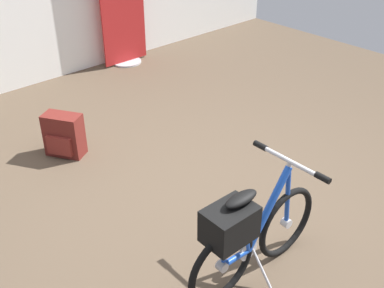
% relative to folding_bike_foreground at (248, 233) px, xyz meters
% --- Properties ---
extents(ground_plane, '(7.71, 7.71, 0.00)m').
position_rel_folding_bike_foreground_xyz_m(ground_plane, '(0.31, 0.58, -0.36)').
color(ground_plane, brown).
extents(folding_bike_foreground, '(1.04, 0.53, 0.74)m').
position_rel_folding_bike_foreground_xyz_m(folding_bike_foreground, '(0.00, 0.00, 0.00)').
color(folding_bike_foreground, black).
rests_on(folding_bike_foreground, ground_plane).
extents(backpack_on_floor, '(0.30, 0.36, 0.37)m').
position_rel_folding_bike_foreground_xyz_m(backpack_on_floor, '(-0.07, 1.99, -0.18)').
color(backpack_on_floor, maroon).
rests_on(backpack_on_floor, ground_plane).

